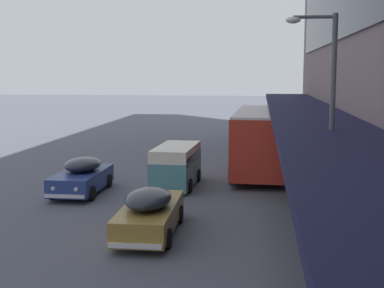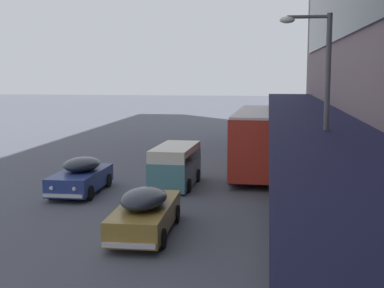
{
  "view_description": "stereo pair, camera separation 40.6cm",
  "coord_description": "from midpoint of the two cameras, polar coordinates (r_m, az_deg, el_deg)",
  "views": [
    {
      "loc": [
        4.36,
        -7.31,
        5.42
      ],
      "look_at": [
        0.81,
        20.43,
        1.68
      ],
      "focal_mm": 50.0,
      "sensor_mm": 36.0,
      "label": 1
    },
    {
      "loc": [
        4.76,
        -7.26,
        5.42
      ],
      "look_at": [
        0.81,
        20.43,
        1.68
      ],
      "focal_mm": 50.0,
      "sensor_mm": 36.0,
      "label": 2
    }
  ],
  "objects": [
    {
      "name": "pedestrian_at_kerb",
      "position": [
        11.55,
        18.49,
        -14.33
      ],
      "size": [
        0.55,
        0.41,
        1.86
      ],
      "color": "#232C22",
      "rests_on": "sidewalk_kerb"
    },
    {
      "name": "sedan_far_back",
      "position": [
        18.17,
        -5.19,
        -7.21
      ],
      "size": [
        1.92,
        4.97,
        1.59
      ],
      "color": "olive",
      "rests_on": "ground"
    },
    {
      "name": "vw_van",
      "position": [
        25.74,
        -2.09,
        -2.07
      ],
      "size": [
        2.04,
        4.62,
        1.96
      ],
      "color": "teal",
      "rests_on": "ground"
    },
    {
      "name": "sedan_oncoming_front",
      "position": [
        24.77,
        -12.1,
        -3.36
      ],
      "size": [
        1.95,
        4.56,
        1.59
      ],
      "color": "navy",
      "rests_on": "ground"
    },
    {
      "name": "sedan_trailing_mid",
      "position": [
        45.07,
        6.97,
        1.67
      ],
      "size": [
        1.86,
        4.75,
        1.63
      ],
      "color": "slate",
      "rests_on": "ground"
    },
    {
      "name": "street_lamp",
      "position": [
        16.16,
        13.42,
        3.07
      ],
      "size": [
        1.5,
        0.28,
        6.97
      ],
      "color": "#4C4C51",
      "rests_on": "sidewalk_kerb"
    },
    {
      "name": "transit_bus_kerbside_front",
      "position": [
        29.0,
        6.82,
        0.69
      ],
      "size": [
        2.98,
        9.46,
        3.41
      ],
      "color": "#B62B1E",
      "rests_on": "ground"
    }
  ]
}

